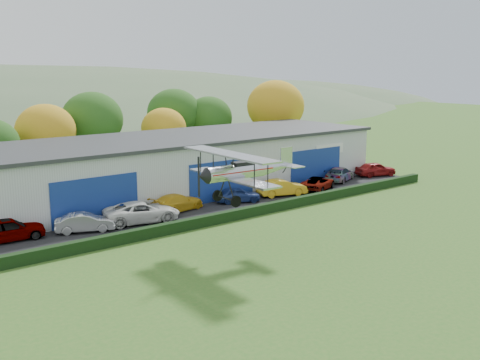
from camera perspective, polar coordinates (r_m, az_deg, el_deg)
ground at (r=31.97m, az=15.32°, el=-10.49°), size 300.00×300.00×0.00m
apron at (r=48.31m, az=-3.01°, el=-2.63°), size 48.00×9.00×0.05m
hedge at (r=44.53m, az=0.61°, el=-3.32°), size 46.00×0.60×0.80m
hangar at (r=54.52m, az=-5.64°, el=1.76°), size 40.60×12.60×5.30m
tree_belt at (r=63.24m, az=-15.21°, el=5.44°), size 75.70×13.22×10.12m
car_0 at (r=41.42m, az=-22.53°, el=-4.66°), size 4.95×2.25×1.65m
car_1 at (r=41.99m, az=-15.51°, el=-4.18°), size 4.43×2.92×1.38m
car_2 at (r=43.57m, az=-9.95°, el=-3.21°), size 6.23×3.87×1.61m
car_3 at (r=46.53m, az=-6.43°, el=-2.29°), size 5.25×2.97×1.44m
car_4 at (r=49.24m, az=-0.23°, el=-1.51°), size 4.26×2.98×1.35m
car_5 at (r=51.89m, az=4.30°, el=-0.78°), size 4.88×2.95×1.52m
car_6 at (r=54.69m, az=7.91°, el=-0.33°), size 5.28×3.95×1.33m
car_7 at (r=59.55m, az=10.12°, el=0.62°), size 5.40×3.76×1.45m
car_8 at (r=63.03m, az=13.62°, el=1.10°), size 4.83×3.10×1.53m
biplane at (r=35.37m, az=0.36°, el=1.10°), size 7.43×8.49×3.18m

